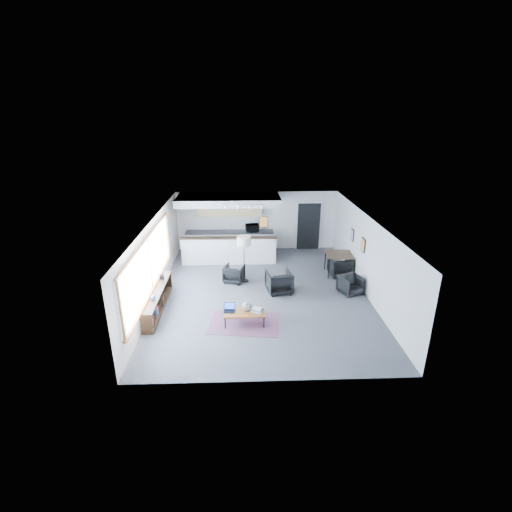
{
  "coord_description": "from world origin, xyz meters",
  "views": [
    {
      "loc": [
        -0.63,
        -11.38,
        5.71
      ],
      "look_at": [
        -0.19,
        0.4,
        1.2
      ],
      "focal_mm": 26.0,
      "sensor_mm": 36.0,
      "label": 1
    }
  ],
  "objects_px": {
    "ceramic_pot": "(247,306)",
    "armchair_left": "(234,273)",
    "dining_table": "(339,256)",
    "laptop": "(229,308)",
    "armchair_right": "(279,281)",
    "dining_chair_far": "(340,267)",
    "dining_chair_near": "(350,285)",
    "coffee_table": "(244,312)",
    "microwave": "(252,227)",
    "book_stack": "(257,310)",
    "floor_lamp": "(244,243)"
  },
  "relations": [
    {
      "from": "armchair_right",
      "to": "dining_chair_far",
      "type": "height_order",
      "value": "armchair_right"
    },
    {
      "from": "armchair_left",
      "to": "dining_table",
      "type": "bearing_deg",
      "value": -154.71
    },
    {
      "from": "ceramic_pot",
      "to": "dining_chair_far",
      "type": "bearing_deg",
      "value": 42.75
    },
    {
      "from": "floor_lamp",
      "to": "ceramic_pot",
      "type": "bearing_deg",
      "value": -88.91
    },
    {
      "from": "book_stack",
      "to": "floor_lamp",
      "type": "bearing_deg",
      "value": 96.77
    },
    {
      "from": "armchair_left",
      "to": "floor_lamp",
      "type": "xyz_separation_m",
      "value": [
        0.37,
        0.06,
        1.14
      ]
    },
    {
      "from": "dining_chair_far",
      "to": "book_stack",
      "type": "bearing_deg",
      "value": 39.8
    },
    {
      "from": "book_stack",
      "to": "laptop",
      "type": "bearing_deg",
      "value": 174.73
    },
    {
      "from": "laptop",
      "to": "armchair_right",
      "type": "relative_size",
      "value": 0.39
    },
    {
      "from": "laptop",
      "to": "microwave",
      "type": "distance_m",
      "value": 6.13
    },
    {
      "from": "dining_chair_near",
      "to": "dining_table",
      "type": "bearing_deg",
      "value": 68.77
    },
    {
      "from": "armchair_left",
      "to": "armchair_right",
      "type": "height_order",
      "value": "armchair_right"
    },
    {
      "from": "laptop",
      "to": "ceramic_pot",
      "type": "height_order",
      "value": "ceramic_pot"
    },
    {
      "from": "dining_table",
      "to": "microwave",
      "type": "height_order",
      "value": "microwave"
    },
    {
      "from": "laptop",
      "to": "floor_lamp",
      "type": "bearing_deg",
      "value": 84.15
    },
    {
      "from": "ceramic_pot",
      "to": "armchair_left",
      "type": "bearing_deg",
      "value": 98.39
    },
    {
      "from": "coffee_table",
      "to": "dining_table",
      "type": "xyz_separation_m",
      "value": [
        3.59,
        3.46,
        0.38
      ]
    },
    {
      "from": "laptop",
      "to": "ceramic_pot",
      "type": "xyz_separation_m",
      "value": [
        0.51,
        -0.03,
        0.07
      ]
    },
    {
      "from": "book_stack",
      "to": "dining_table",
      "type": "relative_size",
      "value": 0.39
    },
    {
      "from": "coffee_table",
      "to": "armchair_left",
      "type": "height_order",
      "value": "armchair_left"
    },
    {
      "from": "floor_lamp",
      "to": "book_stack",
      "type": "bearing_deg",
      "value": -83.23
    },
    {
      "from": "ceramic_pot",
      "to": "dining_table",
      "type": "distance_m",
      "value": 4.92
    },
    {
      "from": "laptop",
      "to": "book_stack",
      "type": "xyz_separation_m",
      "value": [
        0.8,
        -0.07,
        -0.02
      ]
    },
    {
      "from": "laptop",
      "to": "armchair_right",
      "type": "xyz_separation_m",
      "value": [
        1.63,
        1.94,
        -0.04
      ]
    },
    {
      "from": "dining_chair_far",
      "to": "floor_lamp",
      "type": "bearing_deg",
      "value": -0.26
    },
    {
      "from": "armchair_left",
      "to": "ceramic_pot",
      "type": "bearing_deg",
      "value": 115.58
    },
    {
      "from": "armchair_left",
      "to": "armchair_right",
      "type": "bearing_deg",
      "value": 167.25
    },
    {
      "from": "dining_table",
      "to": "armchair_left",
      "type": "bearing_deg",
      "value": -171.91
    },
    {
      "from": "floor_lamp",
      "to": "dining_chair_near",
      "type": "distance_m",
      "value": 3.96
    },
    {
      "from": "ceramic_pot",
      "to": "armchair_right",
      "type": "relative_size",
      "value": 0.33
    },
    {
      "from": "laptop",
      "to": "coffee_table",
      "type": "bearing_deg",
      "value": -6.62
    },
    {
      "from": "book_stack",
      "to": "microwave",
      "type": "bearing_deg",
      "value": 89.77
    },
    {
      "from": "laptop",
      "to": "dining_chair_far",
      "type": "xyz_separation_m",
      "value": [
        4.05,
        3.24,
        -0.12
      ]
    },
    {
      "from": "armchair_left",
      "to": "floor_lamp",
      "type": "bearing_deg",
      "value": -153.03
    },
    {
      "from": "coffee_table",
      "to": "ceramic_pot",
      "type": "distance_m",
      "value": 0.19
    },
    {
      "from": "dining_chair_near",
      "to": "coffee_table",
      "type": "bearing_deg",
      "value": -175.2
    },
    {
      "from": "book_stack",
      "to": "dining_chair_far",
      "type": "bearing_deg",
      "value": 45.62
    },
    {
      "from": "dining_chair_near",
      "to": "microwave",
      "type": "bearing_deg",
      "value": 104.98
    },
    {
      "from": "armchair_left",
      "to": "floor_lamp",
      "type": "relative_size",
      "value": 0.4
    },
    {
      "from": "armchair_left",
      "to": "dining_chair_far",
      "type": "height_order",
      "value": "armchair_left"
    },
    {
      "from": "armchair_left",
      "to": "dining_table",
      "type": "xyz_separation_m",
      "value": [
        3.94,
        0.56,
        0.4
      ]
    },
    {
      "from": "laptop",
      "to": "microwave",
      "type": "xyz_separation_m",
      "value": [
        0.83,
        6.04,
        0.67
      ]
    },
    {
      "from": "armchair_left",
      "to": "dining_chair_near",
      "type": "distance_m",
      "value": 4.11
    },
    {
      "from": "dining_table",
      "to": "armchair_right",
      "type": "bearing_deg",
      "value": -148.77
    },
    {
      "from": "coffee_table",
      "to": "armchair_left",
      "type": "bearing_deg",
      "value": 96.47
    },
    {
      "from": "ceramic_pot",
      "to": "armchair_right",
      "type": "height_order",
      "value": "armchair_right"
    },
    {
      "from": "armchair_right",
      "to": "dining_table",
      "type": "height_order",
      "value": "armchair_right"
    },
    {
      "from": "dining_chair_near",
      "to": "microwave",
      "type": "height_order",
      "value": "microwave"
    },
    {
      "from": "armchair_right",
      "to": "coffee_table",
      "type": "bearing_deg",
      "value": 49.3
    },
    {
      "from": "armchair_right",
      "to": "dining_chair_far",
      "type": "bearing_deg",
      "value": -161.55
    }
  ]
}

